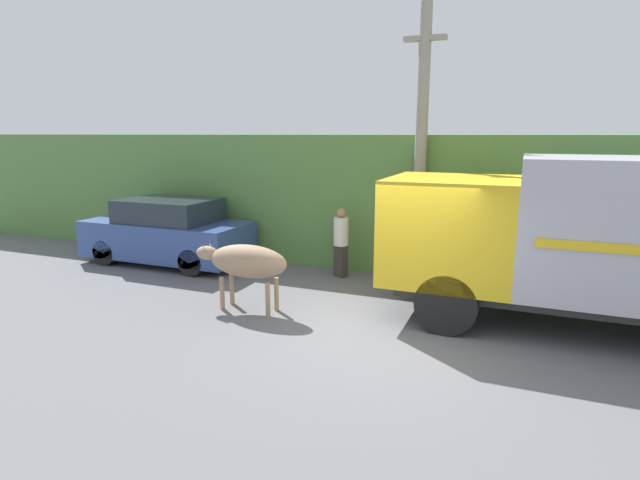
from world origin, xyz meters
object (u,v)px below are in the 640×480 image
object	(u,v)px
cargo_truck	(625,238)
pedestrian_on_hill	(341,240)
brown_cow	(246,262)
parked_suv	(167,232)
utility_pole	(421,144)

from	to	relation	value
cargo_truck	pedestrian_on_hill	distance (m)	5.73
brown_cow	pedestrian_on_hill	world-z (taller)	pedestrian_on_hill
brown_cow	parked_suv	bearing A→B (deg)	153.55
parked_suv	pedestrian_on_hill	world-z (taller)	parked_suv
brown_cow	pedestrian_on_hill	size ratio (longest dim) A/B	1.19
pedestrian_on_hill	cargo_truck	bearing A→B (deg)	-167.87
pedestrian_on_hill	brown_cow	bearing A→B (deg)	101.03
pedestrian_on_hill	parked_suv	bearing A→B (deg)	34.78
cargo_truck	brown_cow	size ratio (longest dim) A/B	3.86
pedestrian_on_hill	utility_pole	world-z (taller)	utility_pole
cargo_truck	brown_cow	bearing A→B (deg)	-171.36
cargo_truck	parked_suv	size ratio (longest dim) A/B	1.74
parked_suv	utility_pole	size ratio (longest dim) A/B	0.72
pedestrian_on_hill	utility_pole	size ratio (longest dim) A/B	0.27
cargo_truck	pedestrian_on_hill	world-z (taller)	cargo_truck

